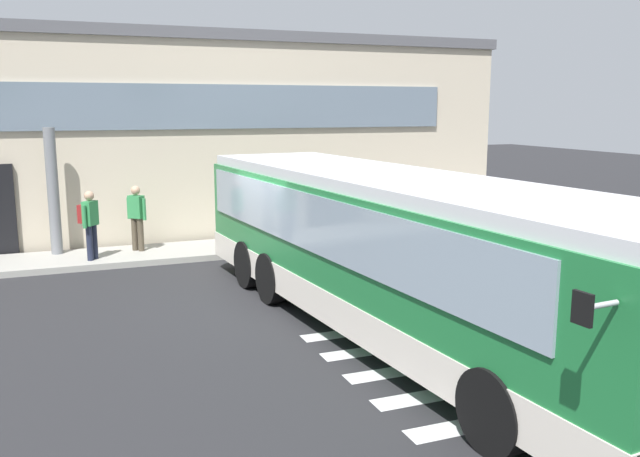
{
  "coord_description": "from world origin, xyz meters",
  "views": [
    {
      "loc": [
        -3.79,
        -12.31,
        3.79
      ],
      "look_at": [
        0.8,
        -0.63,
        1.5
      ],
      "focal_mm": 37.43,
      "sensor_mm": 36.0,
      "label": 1
    }
  ],
  "objects": [
    {
      "name": "ground_plane",
      "position": [
        0.0,
        0.0,
        -0.01
      ],
      "size": [
        80.0,
        90.0,
        0.02
      ],
      "primitive_type": "cube",
      "color": "#232326",
      "rests_on": "ground"
    },
    {
      "name": "bay_paint_stripes",
      "position": [
        2.0,
        -4.2,
        0.0
      ],
      "size": [
        4.4,
        3.96,
        0.01
      ],
      "color": "silver",
      "rests_on": "ground"
    },
    {
      "name": "terminal_building",
      "position": [
        -0.67,
        11.57,
        2.94
      ],
      "size": [
        20.33,
        13.8,
        5.89
      ],
      "color": "beige",
      "rests_on": "ground"
    },
    {
      "name": "boarding_curb",
      "position": [
        0.0,
        4.8,
        0.07
      ],
      "size": [
        22.53,
        2.0,
        0.15
      ],
      "primitive_type": "cube",
      "color": "#9E9B93",
      "rests_on": "ground"
    },
    {
      "name": "entry_support_column",
      "position": [
        -3.96,
        5.4,
        1.73
      ],
      "size": [
        0.28,
        0.28,
        3.16
      ],
      "primitive_type": "cylinder",
      "color": "slate",
      "rests_on": "boarding_curb"
    },
    {
      "name": "bus_main_foreground",
      "position": [
        1.33,
        -2.65,
        1.34
      ],
      "size": [
        3.57,
        11.84,
        2.7
      ],
      "color": "#1E7238",
      "rests_on": "ground"
    },
    {
      "name": "passenger_near_column",
      "position": [
        -3.19,
        4.38,
        1.11
      ],
      "size": [
        0.5,
        0.52,
        1.68
      ],
      "color": "#1E2338",
      "rests_on": "boarding_curb"
    },
    {
      "name": "passenger_by_doorway",
      "position": [
        -2.02,
        5.02,
        1.08
      ],
      "size": [
        0.43,
        0.45,
        1.68
      ],
      "color": "#4C4233",
      "rests_on": "boarding_curb"
    }
  ]
}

